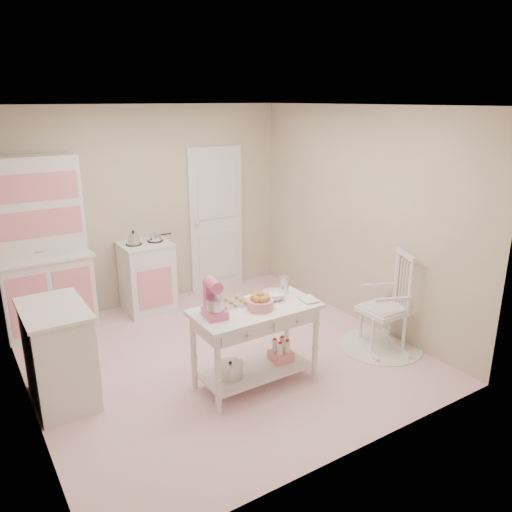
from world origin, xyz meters
The scene contains 14 objects.
room_shell centered at (0.00, 0.00, 1.65)m, with size 3.84×3.84×2.62m.
door centered at (0.95, 1.87, 1.02)m, with size 0.82×0.05×2.04m, color white.
hutch centered at (-1.42, 1.66, 1.04)m, with size 1.06×0.50×2.08m, color white.
stove centered at (-0.22, 1.61, 0.46)m, with size 0.62×0.57×0.92m, color white.
base_cabinet centered at (-1.63, 0.08, 0.46)m, with size 0.54×0.84×0.92m, color white.
lace_rug centered at (1.60, -0.77, 0.01)m, with size 0.92×0.92×0.01m, color white.
rocking_chair centered at (1.60, -0.77, 0.55)m, with size 0.48×0.72×1.10m, color white.
work_table centered at (0.02, -0.64, 0.40)m, with size 1.20×0.60×0.80m, color white.
stand_mixer centered at (-0.40, -0.62, 0.97)m, with size 0.20×0.28×0.34m, color #DD5D95.
cookie_tray centered at (-0.13, -0.46, 0.81)m, with size 0.34×0.24×0.02m, color silver.
bread_basket centered at (0.04, -0.69, 0.85)m, with size 0.25×0.25×0.09m, color pink.
mixing_bowl centered at (0.28, -0.56, 0.84)m, with size 0.23×0.23×0.07m, color white.
metal_pitcher centered at (0.46, -0.48, 0.89)m, with size 0.10×0.10×0.17m, color silver.
recipe_book centered at (0.47, -0.76, 0.81)m, with size 0.15×0.20×0.02m, color white.
Camera 1 is at (-2.29, -4.26, 2.66)m, focal length 35.00 mm.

